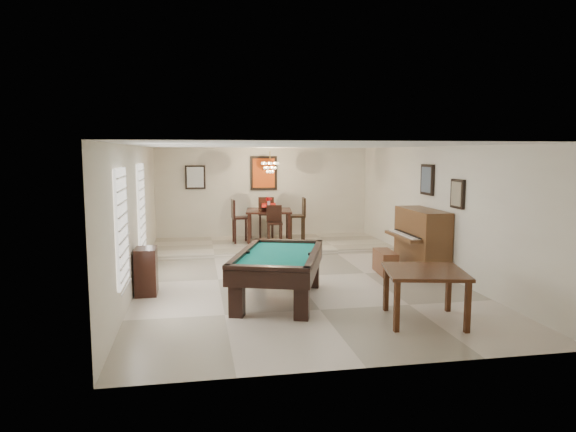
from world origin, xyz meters
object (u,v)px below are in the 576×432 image
object	(u,v)px
square_table	(424,296)
piano_bench	(385,262)
dining_chair_east	(297,219)
apothecary_chest	(146,271)
chandelier	(270,163)
dining_chair_north	(266,217)
dining_table	(269,224)
pool_table	(279,277)
dining_chair_west	(240,221)
flower_vase	(269,201)
dining_chair_south	(275,226)
upright_piano	(415,241)

from	to	relation	value
square_table	piano_bench	size ratio (longest dim) A/B	1.34
dining_chair_east	apothecary_chest	bearing A→B (deg)	-35.43
chandelier	piano_bench	bearing A→B (deg)	-59.56
apothecary_chest	dining_chair_north	size ratio (longest dim) A/B	0.72
square_table	dining_table	size ratio (longest dim) A/B	0.95
pool_table	piano_bench	xyz separation A→B (m)	(2.47, 1.55, -0.16)
piano_bench	dining_chair_east	world-z (taller)	dining_chair_east
dining_chair_west	apothecary_chest	bearing A→B (deg)	150.22
pool_table	dining_table	distance (m)	5.06
flower_vase	pool_table	bearing A→B (deg)	-96.24
piano_bench	apothecary_chest	distance (m)	4.76
pool_table	dining_table	xyz separation A→B (m)	(0.55, 5.02, 0.21)
square_table	dining_table	world-z (taller)	dining_table
dining_table	dining_chair_north	bearing A→B (deg)	88.00
square_table	dining_chair_south	world-z (taller)	dining_chair_south
pool_table	dining_chair_east	size ratio (longest dim) A/B	2.04
flower_vase	dining_chair_south	size ratio (longest dim) A/B	0.22
pool_table	chandelier	size ratio (longest dim) A/B	3.95
upright_piano	apothecary_chest	distance (m)	5.37
flower_vase	dining_chair_east	xyz separation A→B (m)	(0.75, -0.00, -0.51)
dining_chair_south	dining_chair_north	world-z (taller)	dining_chair_north
piano_bench	flower_vase	world-z (taller)	flower_vase
upright_piano	flower_vase	size ratio (longest dim) A/B	6.81
dining_chair_east	flower_vase	bearing A→B (deg)	-85.97
piano_bench	dining_chair_north	xyz separation A→B (m)	(-1.90, 4.19, 0.46)
square_table	upright_piano	world-z (taller)	upright_piano
square_table	dining_chair_north	xyz separation A→B (m)	(-1.36, 7.17, 0.31)
pool_table	dining_table	size ratio (longest dim) A/B	2.02
dining_chair_south	dining_chair_east	bearing A→B (deg)	51.45
square_table	dining_chair_south	xyz separation A→B (m)	(-1.35, 5.70, 0.25)
upright_piano	apothecary_chest	world-z (taller)	upright_piano
dining_chair_south	chandelier	size ratio (longest dim) A/B	1.73
upright_piano	flower_vase	bearing A→B (deg)	125.99
flower_vase	piano_bench	bearing A→B (deg)	-61.04
pool_table	dining_chair_east	world-z (taller)	dining_chair_east
apothecary_chest	dining_chair_east	world-z (taller)	dining_chair_east
flower_vase	dining_chair_west	world-z (taller)	flower_vase
dining_chair_south	dining_chair_north	bearing A→B (deg)	95.40
dining_table	dining_chair_east	distance (m)	0.76
piano_bench	chandelier	size ratio (longest dim) A/B	1.39
apothecary_chest	dining_chair_west	bearing A→B (deg)	64.51
pool_table	dining_chair_north	xyz separation A→B (m)	(0.57, 5.73, 0.30)
dining_chair_south	dining_chair_west	world-z (taller)	dining_chair_west
square_table	dining_chair_west	bearing A→B (deg)	108.27
chandelier	flower_vase	bearing A→B (deg)	91.86
dining_table	dining_chair_west	distance (m)	0.75
dining_chair_east	dining_chair_south	bearing A→B (deg)	-39.15
dining_chair_north	dining_chair_east	bearing A→B (deg)	142.62
upright_piano	dining_chair_north	xyz separation A→B (m)	(-2.52, 4.21, 0.04)
dining_table	upright_piano	bearing A→B (deg)	-54.01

